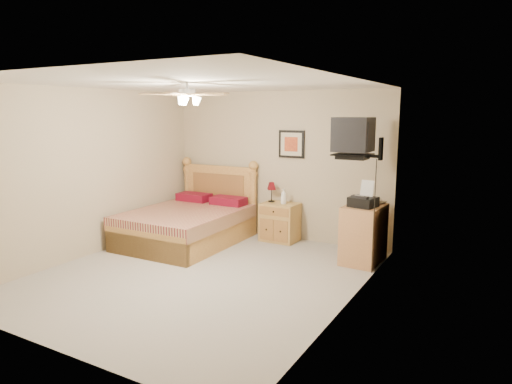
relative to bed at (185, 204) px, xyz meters
The scene contains 17 objects.
floor 1.72m from the bed, 44.97° to the right, with size 4.50×4.50×0.00m, color gray.
ceiling 2.43m from the bed, 44.97° to the right, with size 4.00×4.50×0.04m, color white.
wall_back 1.70m from the bed, 45.22° to the left, with size 4.00×0.04×2.50m, color tan.
wall_front 3.60m from the bed, 71.60° to the right, with size 4.00×0.04×2.50m, color tan.
wall_left 1.54m from the bed, 128.12° to the right, with size 0.04×4.50×2.50m, color tan.
wall_right 3.37m from the bed, 19.74° to the right, with size 0.04×4.50×2.50m, color tan.
bed is the anchor object (origin of this frame).
nightstand 1.61m from the bed, 34.28° to the left, with size 0.59×0.45×0.64m, color #AD8342.
table_lamp 1.46m from the bed, 40.28° to the left, with size 0.18×0.18×0.34m, color #5D0810, non-canonical shape.
lotion_bottle 1.63m from the bed, 32.36° to the left, with size 0.10×0.10×0.26m, color white.
framed_picture 2.02m from the bed, 38.58° to the left, with size 0.46×0.04×0.46m, color black.
dresser 2.90m from the bed, ahead, with size 0.49×0.71×0.84m, color #A77045.
fax_machine 2.90m from the bed, ahead, with size 0.34×0.36×0.36m, color black, non-canonical shape.
magazine_lower 2.92m from the bed, 14.13° to the left, with size 0.22×0.30×0.03m, color tan.
magazine_upper 2.92m from the bed, 14.38° to the left, with size 0.19×0.26×0.02m, color gray.
wall_tv 3.10m from the bed, ahead, with size 0.56×0.46×0.58m, color black, non-canonical shape.
ceiling_fan 2.43m from the bed, 49.65° to the right, with size 1.14×1.14×0.28m, color white, non-canonical shape.
Camera 1 is at (3.49, -4.70, 2.15)m, focal length 32.00 mm.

